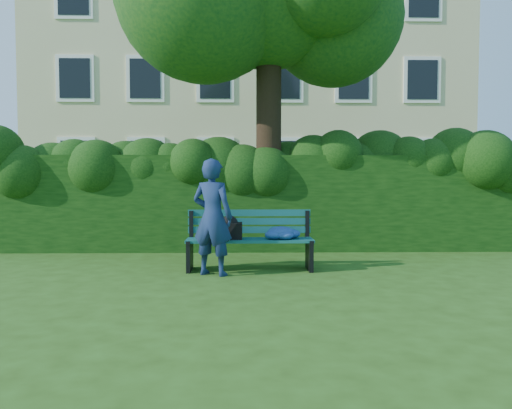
{
  "coord_description": "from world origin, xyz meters",
  "views": [
    {
      "loc": [
        -0.18,
        -7.44,
        1.37
      ],
      "look_at": [
        0.0,
        0.6,
        0.95
      ],
      "focal_mm": 35.0,
      "sensor_mm": 36.0,
      "label": 1
    }
  ],
  "objects": [
    {
      "name": "park_bench",
      "position": [
        -0.05,
        -0.01,
        0.5
      ],
      "size": [
        1.89,
        0.57,
        0.89
      ],
      "rotation": [
        0.0,
        0.0,
        0.01
      ],
      "color": "#0F464B",
      "rests_on": "ground"
    },
    {
      "name": "ground",
      "position": [
        0.0,
        0.0,
        0.0
      ],
      "size": [
        80.0,
        80.0,
        0.0
      ],
      "primitive_type": "plane",
      "color": "#2A4813",
      "rests_on": "ground"
    },
    {
      "name": "man_reading",
      "position": [
        -0.64,
        -0.41,
        0.82
      ],
      "size": [
        0.71,
        0.6,
        1.65
      ],
      "primitive_type": "imported",
      "rotation": [
        0.0,
        0.0,
        2.73
      ],
      "color": "navy",
      "rests_on": "ground"
    },
    {
      "name": "hedge",
      "position": [
        0.0,
        2.2,
        0.9
      ],
      "size": [
        10.0,
        1.0,
        1.8
      ],
      "color": "black",
      "rests_on": "ground"
    },
    {
      "name": "apartment_building",
      "position": [
        -0.0,
        13.99,
        6.0
      ],
      "size": [
        16.0,
        8.08,
        12.0
      ],
      "color": "#C1B581",
      "rests_on": "ground"
    }
  ]
}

